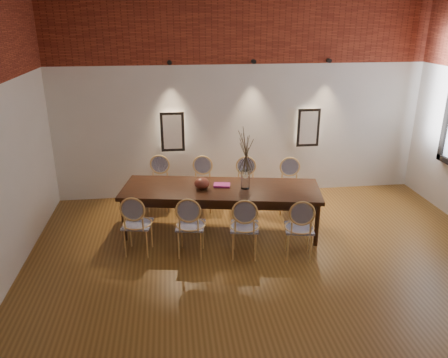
{
  "coord_description": "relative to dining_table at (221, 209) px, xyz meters",
  "views": [
    {
      "loc": [
        -1.33,
        -4.51,
        3.33
      ],
      "look_at": [
        -0.58,
        1.5,
        1.05
      ],
      "focal_mm": 35.0,
      "sensor_mm": 36.0,
      "label": 1
    }
  ],
  "objects": [
    {
      "name": "floor",
      "position": [
        0.58,
        -1.9,
        -0.39
      ],
      "size": [
        7.0,
        7.0,
        0.02
      ],
      "primitive_type": "cube",
      "color": "brown",
      "rests_on": "ground"
    },
    {
      "name": "wall_back",
      "position": [
        0.58,
        1.65,
        1.62
      ],
      "size": [
        7.0,
        0.1,
        4.0
      ],
      "primitive_type": "cube",
      "color": "silver",
      "rests_on": "ground"
    },
    {
      "name": "brick_band_back",
      "position": [
        0.58,
        1.58,
        2.88
      ],
      "size": [
        7.0,
        0.02,
        1.5
      ],
      "primitive_type": "cube",
      "color": "maroon",
      "rests_on": "ground"
    },
    {
      "name": "niche_left",
      "position": [
        -0.72,
        1.55,
        0.93
      ],
      "size": [
        0.36,
        0.06,
        0.66
      ],
      "primitive_type": "cube",
      "color": "#FFEAC6",
      "rests_on": "wall_back"
    },
    {
      "name": "niche_right",
      "position": [
        1.88,
        1.55,
        0.93
      ],
      "size": [
        0.36,
        0.06,
        0.66
      ],
      "primitive_type": "cube",
      "color": "#FFEAC6",
      "rests_on": "wall_back"
    },
    {
      "name": "spot_fixture_left",
      "position": [
        -0.72,
        1.52,
        2.17
      ],
      "size": [
        0.08,
        0.1,
        0.08
      ],
      "primitive_type": "cylinder",
      "rotation": [
        1.57,
        0.0,
        0.0
      ],
      "color": "black",
      "rests_on": "wall_back"
    },
    {
      "name": "spot_fixture_mid",
      "position": [
        0.78,
        1.52,
        2.17
      ],
      "size": [
        0.08,
        0.1,
        0.08
      ],
      "primitive_type": "cylinder",
      "rotation": [
        1.57,
        0.0,
        0.0
      ],
      "color": "black",
      "rests_on": "wall_back"
    },
    {
      "name": "spot_fixture_right",
      "position": [
        2.18,
        1.52,
        2.17
      ],
      "size": [
        0.08,
        0.1,
        0.08
      ],
      "primitive_type": "cylinder",
      "rotation": [
        1.57,
        0.0,
        0.0
      ],
      "color": "black",
      "rests_on": "wall_back"
    },
    {
      "name": "dining_table",
      "position": [
        0.0,
        0.0,
        0.0
      ],
      "size": [
        3.26,
        1.55,
        0.75
      ],
      "primitive_type": "cube",
      "rotation": [
        0.0,
        0.0,
        -0.18
      ],
      "color": "#33190D",
      "rests_on": "floor"
    },
    {
      "name": "chair_near_a",
      "position": [
        -1.3,
        -0.56,
        0.09
      ],
      "size": [
        0.51,
        0.51,
        0.94
      ],
      "primitive_type": null,
      "rotation": [
        0.0,
        0.0,
        -0.18
      ],
      "color": "#E7B869",
      "rests_on": "floor"
    },
    {
      "name": "chair_near_b",
      "position": [
        -0.53,
        -0.7,
        0.09
      ],
      "size": [
        0.51,
        0.51,
        0.94
      ],
      "primitive_type": null,
      "rotation": [
        0.0,
        0.0,
        -0.18
      ],
      "color": "#E7B869",
      "rests_on": "floor"
    },
    {
      "name": "chair_near_c",
      "position": [
        0.24,
        -0.84,
        0.09
      ],
      "size": [
        0.51,
        0.51,
        0.94
      ],
      "primitive_type": null,
      "rotation": [
        0.0,
        0.0,
        -0.18
      ],
      "color": "#E7B869",
      "rests_on": "floor"
    },
    {
      "name": "chair_near_d",
      "position": [
        1.01,
        -0.98,
        0.09
      ],
      "size": [
        0.51,
        0.51,
        0.94
      ],
      "primitive_type": null,
      "rotation": [
        0.0,
        0.0,
        -0.18
      ],
      "color": "#E7B869",
      "rests_on": "floor"
    },
    {
      "name": "chair_far_a",
      "position": [
        -1.01,
        0.98,
        0.09
      ],
      "size": [
        0.51,
        0.51,
        0.94
      ],
      "primitive_type": null,
      "rotation": [
        0.0,
        0.0,
        2.96
      ],
      "color": "#E7B869",
      "rests_on": "floor"
    },
    {
      "name": "chair_far_b",
      "position": [
        -0.24,
        0.84,
        0.09
      ],
      "size": [
        0.51,
        0.51,
        0.94
      ],
      "primitive_type": null,
      "rotation": [
        0.0,
        0.0,
        2.96
      ],
      "color": "#E7B869",
      "rests_on": "floor"
    },
    {
      "name": "chair_far_c",
      "position": [
        0.53,
        0.7,
        0.09
      ],
      "size": [
        0.51,
        0.51,
        0.94
      ],
      "primitive_type": null,
      "rotation": [
        0.0,
        0.0,
        2.96
      ],
      "color": "#E7B869",
      "rests_on": "floor"
    },
    {
      "name": "chair_far_d",
      "position": [
        1.3,
        0.56,
        0.09
      ],
      "size": [
        0.51,
        0.51,
        0.94
      ],
      "primitive_type": null,
      "rotation": [
        0.0,
        0.0,
        2.96
      ],
      "color": "#E7B869",
      "rests_on": "floor"
    },
    {
      "name": "vase",
      "position": [
        0.38,
        -0.07,
        0.53
      ],
      "size": [
        0.14,
        0.14,
        0.3
      ],
      "primitive_type": "cylinder",
      "color": "silver",
      "rests_on": "dining_table"
    },
    {
      "name": "dried_branches",
      "position": [
        0.38,
        -0.07,
        0.98
      ],
      "size": [
        0.5,
        0.5,
        0.7
      ],
      "primitive_type": null,
      "color": "#463926",
      "rests_on": "vase"
    },
    {
      "name": "bowl",
      "position": [
        -0.3,
        0.0,
        0.46
      ],
      "size": [
        0.24,
        0.24,
        0.18
      ],
      "primitive_type": "ellipsoid",
      "color": "maroon",
      "rests_on": "dining_table"
    },
    {
      "name": "book",
      "position": [
        0.03,
        0.08,
        0.39
      ],
      "size": [
        0.29,
        0.22,
        0.03
      ],
      "primitive_type": "cube",
      "rotation": [
        0.0,
        0.0,
        -0.18
      ],
      "color": "#97206F",
      "rests_on": "dining_table"
    }
  ]
}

